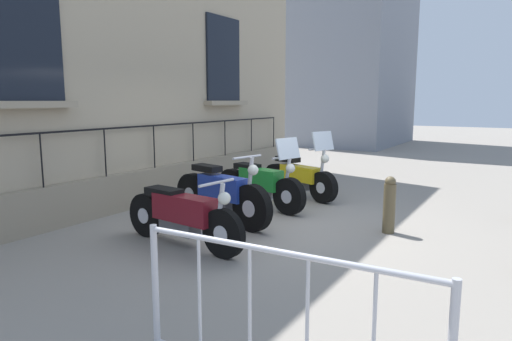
{
  "coord_description": "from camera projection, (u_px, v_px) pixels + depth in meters",
  "views": [
    {
      "loc": [
        3.53,
        -6.19,
        1.94
      ],
      "look_at": [
        -0.29,
        0.0,
        0.8
      ],
      "focal_mm": 31.61,
      "sensor_mm": 36.0,
      "label": 1
    }
  ],
  "objects": [
    {
      "name": "ground_plane",
      "position": [
        271.0,
        220.0,
        7.33
      ],
      "size": [
        60.0,
        60.0,
        0.0
      ],
      "primitive_type": "plane",
      "color": "gray"
    },
    {
      "name": "crowd_barrier",
      "position": [
        277.0,
        321.0,
        2.82
      ],
      "size": [
        2.06,
        0.12,
        1.05
      ],
      "color": "#B7B7BF",
      "rests_on": "ground_plane"
    },
    {
      "name": "motorcycle_blue",
      "position": [
        221.0,
        195.0,
        7.14
      ],
      "size": [
        2.11,
        0.73,
        1.13
      ],
      "color": "black",
      "rests_on": "ground_plane"
    },
    {
      "name": "motorcycle_green",
      "position": [
        260.0,
        185.0,
        8.13
      ],
      "size": [
        2.06,
        0.78,
        1.31
      ],
      "color": "black",
      "rests_on": "ground_plane"
    },
    {
      "name": "bollard",
      "position": [
        389.0,
        205.0,
        6.59
      ],
      "size": [
        0.18,
        0.18,
        0.84
      ],
      "color": "brown",
      "rests_on": "ground_plane"
    },
    {
      "name": "motorcycle_yellow",
      "position": [
        299.0,
        177.0,
        9.03
      ],
      "size": [
        1.9,
        0.88,
        1.36
      ],
      "color": "black",
      "rests_on": "ground_plane"
    },
    {
      "name": "motorcycle_maroon",
      "position": [
        183.0,
        216.0,
        5.96
      ],
      "size": [
        2.1,
        0.63,
        0.96
      ],
      "color": "black",
      "rests_on": "ground_plane"
    },
    {
      "name": "distant_building",
      "position": [
        356.0,
        17.0,
        19.7
      ],
      "size": [
        4.02,
        6.02,
        11.08
      ],
      "color": "gray",
      "rests_on": "ground_plane"
    }
  ]
}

